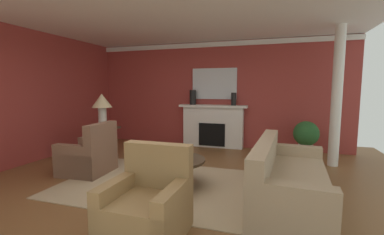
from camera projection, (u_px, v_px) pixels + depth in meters
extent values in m
plane|color=brown|center=(164.00, 186.00, 4.20)|extent=(8.40, 8.40, 0.00)
cube|color=#9E3833|center=(211.00, 95.00, 7.09)|extent=(7.06, 0.12, 2.80)
cube|color=#9E3833|center=(22.00, 97.00, 5.32)|extent=(0.12, 6.92, 2.80)
cube|color=white|center=(170.00, 10.00, 4.17)|extent=(7.06, 6.92, 0.06)
cube|color=white|center=(211.00, 45.00, 6.87)|extent=(7.06, 0.08, 0.12)
cube|color=tan|center=(174.00, 185.00, 4.21)|extent=(3.66, 2.22, 0.01)
cube|color=white|center=(213.00, 127.00, 6.97)|extent=(1.60, 0.25, 1.07)
cube|color=black|center=(213.00, 134.00, 6.97)|extent=(0.70, 0.26, 0.60)
cube|color=white|center=(213.00, 106.00, 6.87)|extent=(1.80, 0.35, 0.06)
cube|color=silver|center=(214.00, 84.00, 6.94)|extent=(1.20, 0.04, 0.82)
cube|color=tan|center=(291.00, 188.00, 3.53)|extent=(1.04, 2.16, 0.45)
cube|color=tan|center=(265.00, 155.00, 3.61)|extent=(0.34, 2.11, 0.40)
cube|color=tan|center=(289.00, 213.00, 2.64)|extent=(0.91, 0.26, 0.62)
cube|color=tan|center=(292.00, 163.00, 4.40)|extent=(0.91, 0.26, 0.62)
cube|color=brown|center=(87.00, 161.00, 4.83)|extent=(0.83, 0.83, 0.44)
cube|color=brown|center=(101.00, 137.00, 4.69)|extent=(0.19, 0.81, 0.51)
cube|color=brown|center=(98.00, 153.00, 5.13)|extent=(0.81, 0.17, 0.60)
cube|color=brown|center=(75.00, 162.00, 4.50)|extent=(0.81, 0.17, 0.60)
cube|color=#9E7A4C|center=(146.00, 217.00, 2.75)|extent=(0.81, 0.81, 0.44)
cube|color=#9E7A4C|center=(158.00, 165.00, 3.00)|extent=(0.80, 0.17, 0.51)
cube|color=#9E7A4C|center=(119.00, 205.00, 2.84)|extent=(0.15, 0.80, 0.60)
cube|color=#9E7A4C|center=(174.00, 215.00, 2.63)|extent=(0.15, 0.80, 0.60)
cylinder|color=#3D2D1E|center=(174.00, 160.00, 4.16)|extent=(1.00, 1.00, 0.04)
cylinder|color=#3D2D1E|center=(174.00, 174.00, 4.19)|extent=(0.12, 0.12, 0.41)
cylinder|color=#3D2D1E|center=(174.00, 185.00, 4.21)|extent=(0.56, 0.56, 0.03)
cube|color=#3D2D1E|center=(103.00, 128.00, 5.81)|extent=(0.56, 0.56, 0.04)
cube|color=#3D2D1E|center=(104.00, 144.00, 5.85)|extent=(0.10, 0.10, 0.66)
cube|color=#3D2D1E|center=(104.00, 157.00, 5.88)|extent=(0.45, 0.45, 0.04)
cylinder|color=beige|center=(103.00, 117.00, 5.78)|extent=(0.18, 0.18, 0.45)
cone|color=#C6B284|center=(102.00, 101.00, 5.74)|extent=(0.44, 0.44, 0.30)
cylinder|color=black|center=(234.00, 99.00, 6.66)|extent=(0.13, 0.13, 0.33)
cylinder|color=black|center=(193.00, 97.00, 6.99)|extent=(0.17, 0.17, 0.39)
cube|color=navy|center=(183.00, 159.00, 4.08)|extent=(0.27, 0.21, 0.05)
cube|color=tan|center=(170.00, 153.00, 4.25)|extent=(0.22, 0.20, 0.03)
cylinder|color=#BCB29E|center=(305.00, 151.00, 5.93)|extent=(0.32, 0.32, 0.30)
sphere|color=#28602D|center=(306.00, 133.00, 5.88)|extent=(0.56, 0.56, 0.56)
cylinder|color=white|center=(337.00, 97.00, 5.16)|extent=(0.20, 0.20, 2.80)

